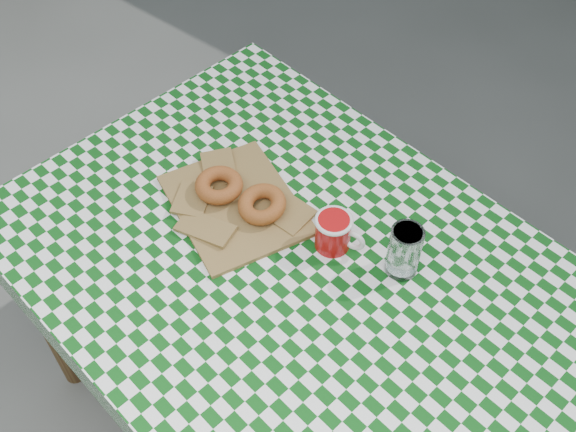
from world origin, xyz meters
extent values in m
plane|color=#565651|center=(0.00, 0.00, 0.00)|extent=(60.00, 60.00, 0.00)
cube|color=#54331C|center=(0.17, 0.05, 0.38)|extent=(1.42, 1.04, 0.75)
cube|color=#0A4510|center=(0.17, 0.05, 0.75)|extent=(1.44, 1.06, 0.01)
cube|color=olive|center=(-0.08, 0.10, 0.76)|extent=(0.39, 0.36, 0.02)
torus|color=#994E1F|center=(-0.13, 0.10, 0.79)|extent=(0.14, 0.14, 0.03)
torus|color=#9B4920|center=(-0.02, 0.12, 0.79)|extent=(0.14, 0.14, 0.03)
cylinder|color=silver|center=(0.30, 0.18, 0.82)|extent=(0.08, 0.08, 0.12)
camera|label=1|loc=(0.63, -0.61, 1.92)|focal=43.16mm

